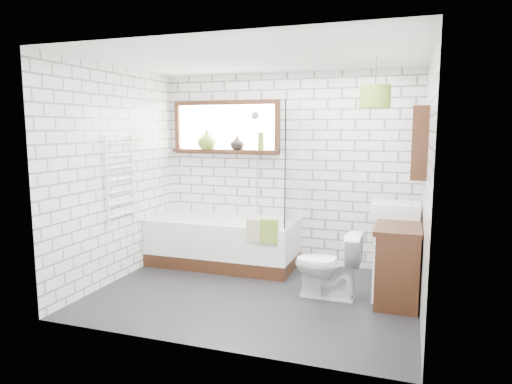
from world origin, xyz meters
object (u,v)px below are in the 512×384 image
(vanity, at_px, (399,256))
(basin, at_px, (396,210))
(pendant, at_px, (375,97))
(toilet, at_px, (327,265))
(bathtub, at_px, (223,242))

(vanity, distance_m, basin, 0.52)
(vanity, distance_m, pendant, 1.76)
(basin, bearing_deg, toilet, -135.77)
(vanity, relative_size, pendant, 4.61)
(basin, distance_m, toilet, 1.05)
(basin, bearing_deg, bathtub, 177.55)
(bathtub, xyz_separation_m, vanity, (2.21, -0.29, 0.09))
(basin, height_order, toilet, basin)
(bathtub, relative_size, vanity, 1.36)
(basin, xyz_separation_m, toilet, (-0.65, -0.63, -0.53))
(pendant, bearing_deg, basin, 67.44)
(bathtub, xyz_separation_m, basin, (2.15, -0.09, 0.57))
(bathtub, bearing_deg, basin, -2.45)
(basin, bearing_deg, vanity, -73.33)
(basin, bearing_deg, pendant, -112.56)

